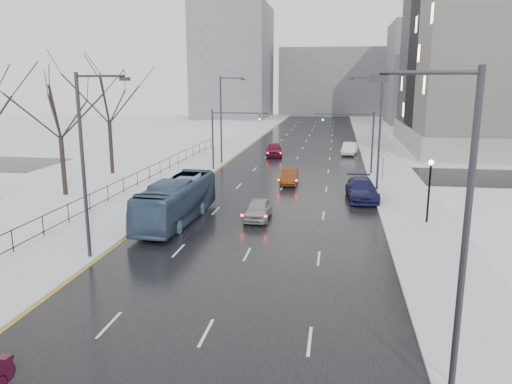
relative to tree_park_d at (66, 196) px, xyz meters
The scene contains 25 objects.
road 31.51m from the tree_park_d, 55.60° to the left, with size 16.00×150.00×0.04m, color black.
cross_road 22.65m from the tree_park_d, 38.19° to the left, with size 130.00×10.00×0.04m, color black.
sidewalk_left 27.01m from the tree_park_d, 74.32° to the left, with size 5.00×150.00×0.16m, color silver.
sidewalk_right 38.43m from the tree_park_d, 42.57° to the left, with size 5.00×150.00×0.16m, color silver.
park_strip 26.09m from the tree_park_d, 94.84° to the left, with size 14.00×150.00×0.12m, color white.
tree_park_d is the anchor object (origin of this frame).
tree_park_e 10.01m from the tree_park_d, 92.29° to the left, with size 9.45×9.45×13.50m, color black, non-canonical shape.
iron_fence 6.31m from the tree_park_d, 39.81° to the right, with size 0.06×70.00×1.30m.
streetlight_r_near 35.80m from the tree_park_d, 42.75° to the right, with size 2.95×0.25×10.00m.
streetlight_r_mid 27.24m from the tree_park_d, 13.01° to the left, with size 2.95×0.25×10.00m.
streetlight_l_near 17.90m from the tree_park_d, 55.47° to the right, with size 2.95×0.25×10.00m.
streetlight_l_far 21.17m from the tree_park_d, 61.85° to the left, with size 2.95×0.25×10.00m.
lamppost_r_mid 29.23m from the tree_park_d, ahead, with size 0.36×0.36×4.28m.
mast_signal_right 29.05m from the tree_park_d, 29.12° to the left, with size 6.10×0.33×6.50m.
mast_signal_left 17.96m from the tree_park_d, 53.20° to the left, with size 6.10×0.33×6.50m.
no_uturn_sign 28.88m from the tree_park_d, 20.32° to the left, with size 0.60×0.06×2.70m.
bldg_far_right 93.70m from the tree_park_d, 60.51° to the left, with size 24.00×20.00×22.00m, color slate.
bldg_far_left 92.17m from the tree_park_d, 92.64° to the left, with size 18.00×22.00×28.00m, color slate.
bldg_far_center 108.59m from the tree_park_d, 78.38° to the left, with size 30.00×18.00×18.00m, color slate.
bus 13.44m from the tree_park_d, 27.48° to the right, with size 2.48×10.62×2.96m, color #3A5371.
sedan_center_near 17.90m from the tree_park_d, 14.99° to the right, with size 1.66×4.12×1.41m, color #98999D.
sedan_right_near 19.87m from the tree_park_d, 22.85° to the left, with size 1.47×4.23×1.39m, color #5F2C10.
sedan_right_far 24.88m from the tree_park_d, ahead, with size 2.36×5.81×1.68m, color #151741.
sedan_center_far 28.96m from the tree_park_d, 59.53° to the left, with size 2.03×5.04×1.72m, color maroon.
sedan_right_distant 37.01m from the tree_park_d, 49.00° to the left, with size 1.66×4.75×1.56m, color white.
Camera 1 is at (4.72, -4.10, 9.61)m, focal length 35.00 mm.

